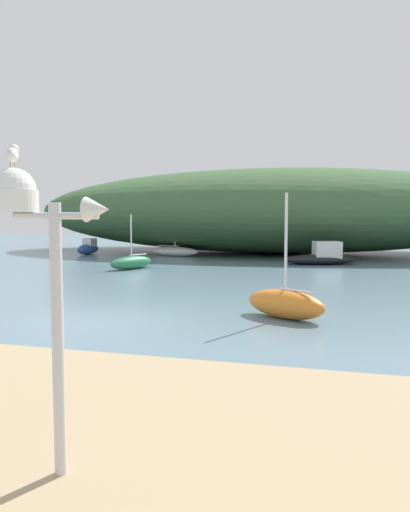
# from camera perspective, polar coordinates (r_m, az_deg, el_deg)

# --- Properties ---
(ground_plane) EXTENTS (120.00, 120.00, 0.00)m
(ground_plane) POSITION_cam_1_polar(r_m,az_deg,el_deg) (13.76, -10.83, -7.24)
(ground_plane) COLOR slate
(distant_hill) EXTENTS (37.44, 15.72, 6.33)m
(distant_hill) POSITION_cam_1_polar(r_m,az_deg,el_deg) (38.64, 7.16, 5.09)
(distant_hill) COLOR #3D6038
(distant_hill) RESTS_ON ground
(mast_structure) EXTENTS (1.28, 0.48, 3.07)m
(mast_structure) POSITION_cam_1_polar(r_m,az_deg,el_deg) (5.27, -19.30, 3.31)
(mast_structure) COLOR silver
(mast_structure) RESTS_ON beach_sand
(seagull_on_radar) EXTENTS (0.22, 0.34, 0.24)m
(seagull_on_radar) POSITION_cam_1_polar(r_m,az_deg,el_deg) (5.42, -20.97, 10.77)
(seagull_on_radar) COLOR orange
(seagull_on_radar) RESTS_ON mast_structure
(sailboat_far_right) EXTENTS (3.59, 1.53, 3.28)m
(sailboat_far_right) POSITION_cam_1_polar(r_m,az_deg,el_deg) (35.03, -3.41, 0.54)
(sailboat_far_right) COLOR white
(sailboat_far_right) RESTS_ON ground
(sailboat_mid_channel) EXTENTS (1.84, 2.98, 2.88)m
(sailboat_mid_channel) POSITION_cam_1_polar(r_m,az_deg,el_deg) (26.73, -8.33, -0.71)
(sailboat_mid_channel) COLOR #287A4C
(sailboat_mid_channel) RESTS_ON ground
(motorboat_east_reach) EXTENTS (1.02, 2.52, 1.15)m
(motorboat_east_reach) POSITION_cam_1_polar(r_m,az_deg,el_deg) (37.48, -13.08, 0.89)
(motorboat_east_reach) COLOR #2D4C9E
(motorboat_east_reach) RESTS_ON ground
(sailboat_off_point) EXTENTS (2.58, 2.00, 3.42)m
(sailboat_off_point) POSITION_cam_1_polar(r_m,az_deg,el_deg) (13.97, 9.07, -5.33)
(sailboat_off_point) COLOR orange
(sailboat_off_point) RESTS_ON ground
(motorboat_inner_mooring) EXTENTS (4.49, 2.68, 1.33)m
(motorboat_inner_mooring) POSITION_cam_1_polar(r_m,az_deg,el_deg) (29.78, 13.09, -0.04)
(motorboat_inner_mooring) COLOR black
(motorboat_inner_mooring) RESTS_ON ground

